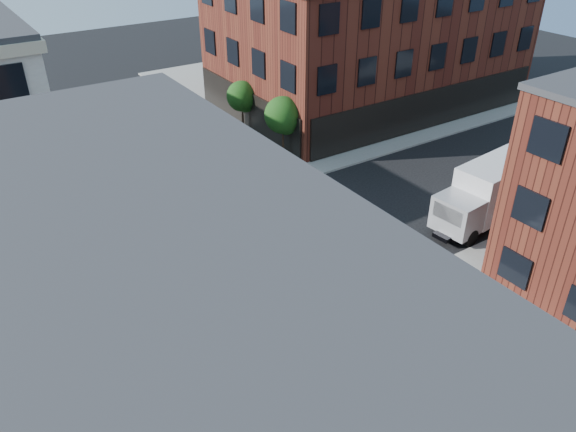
% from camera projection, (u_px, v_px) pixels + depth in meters
% --- Properties ---
extents(ground, '(120.00, 120.00, 0.00)m').
position_uv_depth(ground, '(268.00, 252.00, 31.09)').
color(ground, black).
rests_on(ground, ground).
extents(sidewalk_ne, '(30.00, 30.00, 0.15)m').
position_uv_depth(sidewalk_ne, '(336.00, 86.00, 56.04)').
color(sidewalk_ne, gray).
rests_on(sidewalk_ne, ground).
extents(building_ne, '(25.00, 16.00, 12.00)m').
position_uv_depth(building_ne, '(370.00, 36.00, 49.18)').
color(building_ne, '#431710').
rests_on(building_ne, ground).
extents(tree_near, '(2.69, 2.69, 4.49)m').
position_uv_depth(tree_near, '(284.00, 117.00, 40.20)').
color(tree_near, black).
rests_on(tree_near, ground).
extents(tree_far, '(2.43, 2.43, 4.07)m').
position_uv_depth(tree_far, '(243.00, 98.00, 44.64)').
color(tree_far, black).
rests_on(tree_far, ground).
extents(signal_pole, '(1.29, 1.24, 4.60)m').
position_uv_depth(signal_pole, '(210.00, 327.00, 21.66)').
color(signal_pole, black).
rests_on(signal_pole, ground).
extents(box_truck, '(8.30, 3.26, 3.68)m').
position_uv_depth(box_truck, '(491.00, 192.00, 33.11)').
color(box_truck, silver).
rests_on(box_truck, ground).
extents(traffic_cone, '(0.48, 0.48, 0.78)m').
position_uv_depth(traffic_cone, '(198.00, 315.00, 25.99)').
color(traffic_cone, '#F6350A').
rests_on(traffic_cone, ground).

